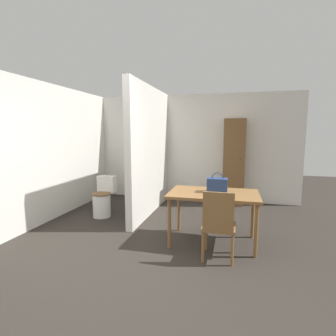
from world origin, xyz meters
TOP-DOWN VIEW (x-y plane):
  - ground_plane at (0.00, 0.00)m, footprint 16.00×16.00m
  - wall_back at (0.00, 3.59)m, footprint 5.25×0.12m
  - wall_left at (-2.18, 1.77)m, footprint 0.12×4.53m
  - partition_wall at (-0.49, 2.35)m, footprint 0.12×2.37m
  - dining_table at (0.87, 1.09)m, footprint 1.28×0.79m
  - wooden_chair at (0.98, 0.56)m, footprint 0.42×0.42m
  - toilet at (-1.31, 1.85)m, footprint 0.36×0.51m
  - handbag at (0.92, 1.13)m, footprint 0.29×0.17m
  - wooden_cabinet at (1.14, 3.32)m, footprint 0.46×0.41m

SIDE VIEW (x-z plane):
  - ground_plane at x=0.00m, z-range 0.00..0.00m
  - toilet at x=-1.31m, z-range -0.05..0.71m
  - wooden_chair at x=0.98m, z-range 0.03..0.94m
  - dining_table at x=0.87m, z-range 0.30..1.06m
  - handbag at x=0.92m, z-range 0.72..1.01m
  - wooden_cabinet at x=1.14m, z-range 0.00..1.92m
  - wall_back at x=0.00m, z-range 0.00..2.50m
  - wall_left at x=-2.18m, z-range 0.00..2.50m
  - partition_wall at x=-0.49m, z-range 0.00..2.50m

